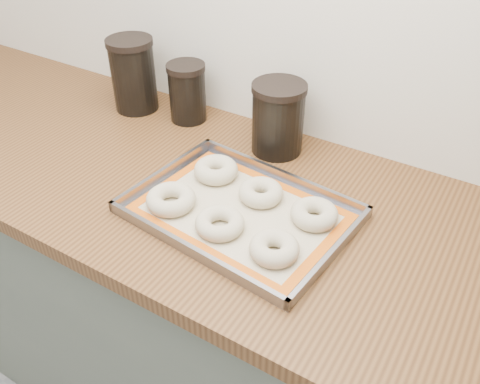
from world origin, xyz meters
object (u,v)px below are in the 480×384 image
Objects in this scene: bagel_front_mid at (220,223)px; bagel_back_right at (314,214)px; bagel_front_left at (171,199)px; bagel_back_left at (216,170)px; canister_left at (133,74)px; bagel_front_right at (274,248)px; bagel_back_mid at (261,192)px; canister_mid at (187,92)px; canister_right at (278,118)px; baking_tray at (240,212)px.

bagel_back_right is at bearing 39.61° from bagel_front_mid.
bagel_back_left is at bearing 81.37° from bagel_front_left.
bagel_back_right is (0.27, -0.03, -0.00)m from bagel_back_left.
bagel_front_right is at bearing -27.99° from canister_left.
canister_left reaches higher than bagel_back_mid.
canister_right reaches higher than canister_mid.
canister_left is 0.46m from canister_right.
canister_mid is (-0.34, 0.36, 0.06)m from bagel_front_mid.
canister_right is (0.08, 0.33, 0.07)m from bagel_front_left.
bagel_back_left is at bearing 144.22° from baking_tray.
bagel_front_left is at bearing 175.82° from bagel_front_mid.
bagel_front_left is at bearing -59.28° from canister_mid.
bagel_front_right reaches higher than bagel_front_mid.
canister_left is (-0.53, 0.20, 0.08)m from bagel_back_mid.
bagel_back_left reaches higher than bagel_front_mid.
bagel_front_mid is 1.02× the size of bagel_back_right.
bagel_front_right is 0.14m from bagel_back_right.
bagel_front_right is 0.99× the size of bagel_back_mid.
bagel_back_mid is at bearing 177.08° from bagel_back_right.
bagel_front_left is 0.27m from bagel_front_right.
bagel_front_left is 0.13m from bagel_front_mid.
bagel_back_mid reaches higher than baking_tray.
bagel_back_left is at bearing -24.11° from canister_left.
bagel_front_mid is at bearing -33.12° from canister_left.
bagel_back_left is (0.02, 0.14, 0.00)m from bagel_front_left.
baking_tray is 5.01× the size of bagel_front_right.
canister_left is (-0.51, 0.26, 0.10)m from baking_tray.
bagel_front_left is at bearing -104.12° from canister_right.
bagel_front_right reaches higher than baking_tray.
baking_tray is 4.74× the size of bagel_back_left.
bagel_front_left is at bearing -141.22° from bagel_back_mid.
bagel_front_right and bagel_back_right have the same top height.
canister_mid reaches higher than bagel_back_left.
bagel_front_right is at bearing -99.15° from bagel_back_right.
bagel_front_mid is 0.35m from canister_right.
canister_right reaches higher than bagel_back_right.
bagel_back_right is 0.30m from canister_right.
canister_left is (-0.66, 0.20, 0.08)m from bagel_back_right.
bagel_front_left is at bearing -157.22° from baking_tray.
canister_right reaches higher than bagel_front_right.
bagel_front_right is at bearing -3.97° from bagel_front_left.
canister_mid reaches higher than bagel_back_right.
bagel_front_right and bagel_back_mid have the same top height.
bagel_back_mid is 0.13m from bagel_back_right.
bagel_front_left is at bearing 176.03° from bagel_front_right.
bagel_front_mid is 1.04× the size of bagel_front_right.
bagel_front_right is 0.18m from bagel_back_mid.
canister_left is at bearing 152.01° from bagel_front_right.
canister_left is at bearing 152.95° from baking_tray.
canister_mid is at bearing 8.38° from canister_left.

